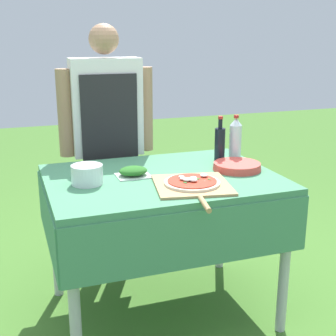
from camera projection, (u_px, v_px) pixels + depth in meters
name	position (u px, v px, depth m)	size (l,w,h in m)	color
ground_plane	(162.00, 310.00, 2.69)	(12.00, 12.00, 0.00)	#477A2D
prep_table	(162.00, 195.00, 2.50)	(1.22, 0.90, 0.81)	#478960
person_cook	(107.00, 131.00, 2.95)	(0.60, 0.20, 1.60)	#333D56
pizza_on_peel	(192.00, 184.00, 2.29)	(0.42, 0.56, 0.05)	tan
oil_bottle	(220.00, 144.00, 2.72)	(0.06, 0.06, 0.27)	black
water_bottle	(235.00, 139.00, 2.74)	(0.07, 0.07, 0.27)	silver
herb_container	(133.00, 172.00, 2.46)	(0.18, 0.15, 0.05)	silver
mixing_tub	(87.00, 175.00, 2.32)	(0.16, 0.16, 0.10)	silver
plate_stack	(237.00, 166.00, 2.57)	(0.26, 0.26, 0.04)	#DB4C42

